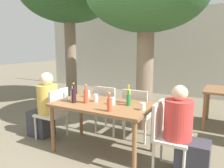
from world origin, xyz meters
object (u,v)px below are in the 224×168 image
at_px(dining_table_front, 103,109).
at_px(patio_chair_2, 107,107).
at_px(drinking_glass_2, 113,101).
at_px(soda_bottle_3, 109,104).
at_px(oil_cruet_2, 128,96).
at_px(drinking_glass_1, 96,98).
at_px(patio_chair_1, 166,132).
at_px(patio_chair_3, 137,111).
at_px(drinking_glass_0, 65,96).
at_px(water_bottle_5, 73,95).
at_px(wine_bottle_0, 74,95).
at_px(green_bottle_1, 129,99).
at_px(person_seated_1, 185,135).
at_px(drinking_glass_4, 88,94).
at_px(patio_chair_0, 55,111).
at_px(drinking_glass_3, 143,106).
at_px(person_seated_0, 44,108).
at_px(soda_bottle_4, 86,96).

distance_m(dining_table_front, patio_chair_2, 0.74).
bearing_deg(drinking_glass_2, soda_bottle_3, -69.87).
distance_m(oil_cruet_2, drinking_glass_1, 0.51).
bearing_deg(patio_chair_1, drinking_glass_1, 87.79).
height_order(patio_chair_3, drinking_glass_0, patio_chair_3).
relative_size(patio_chair_1, water_bottle_5, 3.81).
xyz_separation_m(wine_bottle_0, green_bottle_1, (0.79, 0.25, -0.03)).
height_order(water_bottle_5, drinking_glass_0, water_bottle_5).
height_order(person_seated_1, drinking_glass_4, person_seated_1).
bearing_deg(patio_chair_3, drinking_glass_0, 40.34).
distance_m(dining_table_front, patio_chair_0, 0.98).
relative_size(person_seated_1, drinking_glass_1, 9.62).
height_order(patio_chair_2, water_bottle_5, water_bottle_5).
bearing_deg(drinking_glass_3, wine_bottle_0, -172.70).
bearing_deg(wine_bottle_0, drinking_glass_0, 166.83).
bearing_deg(water_bottle_5, drinking_glass_1, 22.39).
height_order(green_bottle_1, drinking_glass_0, green_bottle_1).
bearing_deg(drinking_glass_3, person_seated_0, 179.05).
xyz_separation_m(drinking_glass_0, drinking_glass_4, (0.19, 0.35, -0.01)).
height_order(patio_chair_2, person_seated_0, person_seated_0).
relative_size(patio_chair_0, green_bottle_1, 3.83).
xyz_separation_m(patio_chair_0, water_bottle_5, (0.49, -0.10, 0.35)).
bearing_deg(drinking_glass_2, person_seated_0, -179.33).
relative_size(dining_table_front, water_bottle_5, 6.20).
height_order(patio_chair_1, drinking_glass_0, patio_chair_1).
bearing_deg(patio_chair_1, dining_table_front, 90.00).
relative_size(wine_bottle_0, oil_cruet_2, 1.06).
relative_size(patio_chair_0, drinking_glass_3, 8.93).
bearing_deg(patio_chair_0, drinking_glass_4, 113.26).
relative_size(oil_cruet_2, drinking_glass_4, 2.49).
relative_size(patio_chair_0, oil_cruet_2, 3.17).
xyz_separation_m(person_seated_0, water_bottle_5, (0.72, -0.10, 0.34)).
distance_m(oil_cruet_2, drinking_glass_0, 1.00).
distance_m(dining_table_front, patio_chair_1, 0.98).
bearing_deg(drinking_glass_4, patio_chair_1, -9.53).
xyz_separation_m(patio_chair_3, oil_cruet_2, (0.04, -0.46, 0.37)).
bearing_deg(green_bottle_1, person_seated_0, -177.04).
distance_m(dining_table_front, drinking_glass_2, 0.22).
distance_m(patio_chair_0, patio_chair_3, 1.43).
bearing_deg(dining_table_front, oil_cruet_2, 30.56).
bearing_deg(patio_chair_0, soda_bottle_4, 82.65).
xyz_separation_m(patio_chair_1, green_bottle_1, (-0.58, 0.08, 0.35)).
bearing_deg(drinking_glass_3, green_bottle_1, 156.54).
distance_m(wine_bottle_0, drinking_glass_1, 0.34).
bearing_deg(patio_chair_0, patio_chair_3, 117.48).
bearing_deg(drinking_glass_3, person_seated_1, 3.16).
xyz_separation_m(person_seated_1, oil_cruet_2, (-0.87, 0.20, 0.37)).
relative_size(soda_bottle_3, drinking_glass_4, 2.22).
bearing_deg(oil_cruet_2, drinking_glass_0, -161.73).
distance_m(person_seated_0, green_bottle_1, 1.63).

